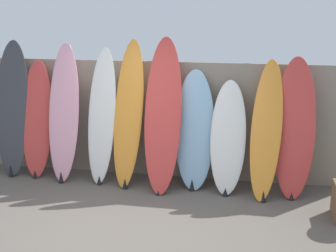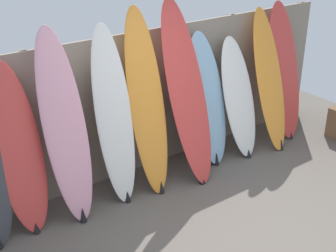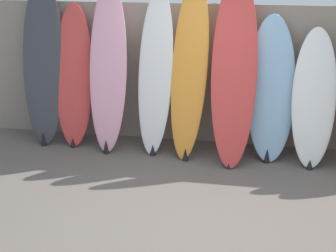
{
  "view_description": "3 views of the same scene",
  "coord_description": "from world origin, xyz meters",
  "px_view_note": "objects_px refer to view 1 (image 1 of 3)",
  "views": [
    {
      "loc": [
        1.58,
        -4.86,
        2.63
      ],
      "look_at": [
        0.47,
        0.97,
        1.08
      ],
      "focal_mm": 50.0,
      "sensor_mm": 36.0,
      "label": 1
    },
    {
      "loc": [
        -2.98,
        -2.52,
        3.13
      ],
      "look_at": [
        -0.43,
        0.92,
        1.09
      ],
      "focal_mm": 50.0,
      "sensor_mm": 36.0,
      "label": 2
    },
    {
      "loc": [
        0.43,
        -3.84,
        2.4
      ],
      "look_at": [
        -0.3,
        0.43,
        0.78
      ],
      "focal_mm": 50.0,
      "sensor_mm": 36.0,
      "label": 3
    }
  ],
  "objects_px": {
    "surfboard_pink_2": "(64,114)",
    "surfboard_orange_8": "(266,131)",
    "surfboard_white_7": "(228,138)",
    "surfboard_red_9": "(295,129)",
    "surfboard_charcoal_0": "(13,109)",
    "surfboard_white_3": "(102,117)",
    "surfboard_red_1": "(37,120)",
    "surfboard_orange_4": "(128,114)",
    "surfboard_skyblue_6": "(195,131)",
    "surfboard_red_5": "(163,116)"
  },
  "relations": [
    {
      "from": "surfboard_pink_2",
      "to": "surfboard_orange_8",
      "type": "bearing_deg",
      "value": -1.41
    },
    {
      "from": "surfboard_white_7",
      "to": "surfboard_red_9",
      "type": "bearing_deg",
      "value": 1.36
    },
    {
      "from": "surfboard_charcoal_0",
      "to": "surfboard_red_9",
      "type": "xyz_separation_m",
      "value": [
        4.27,
        -0.09,
        -0.08
      ]
    },
    {
      "from": "surfboard_white_7",
      "to": "surfboard_red_9",
      "type": "distance_m",
      "value": 0.93
    },
    {
      "from": "surfboard_red_9",
      "to": "surfboard_pink_2",
      "type": "bearing_deg",
      "value": 179.94
    },
    {
      "from": "surfboard_white_7",
      "to": "surfboard_red_9",
      "type": "relative_size",
      "value": 0.82
    },
    {
      "from": "surfboard_white_3",
      "to": "surfboard_orange_8",
      "type": "xyz_separation_m",
      "value": [
        2.41,
        -0.09,
        -0.06
      ]
    },
    {
      "from": "surfboard_white_7",
      "to": "surfboard_red_1",
      "type": "bearing_deg",
      "value": 178.02
    },
    {
      "from": "surfboard_white_7",
      "to": "surfboard_red_9",
      "type": "height_order",
      "value": "surfboard_red_9"
    },
    {
      "from": "surfboard_orange_4",
      "to": "surfboard_skyblue_6",
      "type": "xyz_separation_m",
      "value": [
        0.98,
        0.05,
        -0.22
      ]
    },
    {
      "from": "surfboard_white_3",
      "to": "surfboard_orange_8",
      "type": "height_order",
      "value": "surfboard_white_3"
    },
    {
      "from": "surfboard_red_1",
      "to": "surfboard_white_3",
      "type": "height_order",
      "value": "surfboard_white_3"
    },
    {
      "from": "surfboard_charcoal_0",
      "to": "surfboard_red_9",
      "type": "distance_m",
      "value": 4.27
    },
    {
      "from": "surfboard_skyblue_6",
      "to": "surfboard_white_3",
      "type": "bearing_deg",
      "value": -179.11
    },
    {
      "from": "surfboard_orange_8",
      "to": "surfboard_red_5",
      "type": "bearing_deg",
      "value": -179.63
    },
    {
      "from": "surfboard_white_7",
      "to": "surfboard_white_3",
      "type": "bearing_deg",
      "value": 178.68
    },
    {
      "from": "surfboard_red_1",
      "to": "surfboard_orange_8",
      "type": "height_order",
      "value": "surfboard_orange_8"
    },
    {
      "from": "surfboard_charcoal_0",
      "to": "surfboard_orange_4",
      "type": "xyz_separation_m",
      "value": [
        1.9,
        -0.09,
        0.02
      ]
    },
    {
      "from": "surfboard_pink_2",
      "to": "surfboard_orange_8",
      "type": "xyz_separation_m",
      "value": [
        3.0,
        -0.07,
        -0.1
      ]
    },
    {
      "from": "surfboard_red_1",
      "to": "surfboard_red_9",
      "type": "height_order",
      "value": "surfboard_red_9"
    },
    {
      "from": "surfboard_white_3",
      "to": "surfboard_skyblue_6",
      "type": "bearing_deg",
      "value": 0.89
    },
    {
      "from": "surfboard_white_3",
      "to": "surfboard_white_7",
      "type": "height_order",
      "value": "surfboard_white_3"
    },
    {
      "from": "surfboard_orange_4",
      "to": "surfboard_red_1",
      "type": "bearing_deg",
      "value": 176.68
    },
    {
      "from": "surfboard_orange_4",
      "to": "surfboard_red_9",
      "type": "height_order",
      "value": "surfboard_orange_4"
    },
    {
      "from": "surfboard_red_5",
      "to": "surfboard_orange_4",
      "type": "bearing_deg",
      "value": 172.14
    },
    {
      "from": "surfboard_charcoal_0",
      "to": "surfboard_skyblue_6",
      "type": "relative_size",
      "value": 1.22
    },
    {
      "from": "surfboard_skyblue_6",
      "to": "surfboard_orange_8",
      "type": "distance_m",
      "value": 1.02
    },
    {
      "from": "surfboard_charcoal_0",
      "to": "surfboard_red_1",
      "type": "relative_size",
      "value": 1.17
    },
    {
      "from": "surfboard_white_7",
      "to": "surfboard_orange_8",
      "type": "relative_size",
      "value": 0.84
    },
    {
      "from": "surfboard_charcoal_0",
      "to": "surfboard_red_5",
      "type": "relative_size",
      "value": 0.96
    },
    {
      "from": "surfboard_red_1",
      "to": "surfboard_pink_2",
      "type": "xyz_separation_m",
      "value": [
        0.48,
        -0.08,
        0.14
      ]
    },
    {
      "from": "surfboard_red_5",
      "to": "surfboard_orange_8",
      "type": "distance_m",
      "value": 1.47
    },
    {
      "from": "surfboard_orange_4",
      "to": "surfboard_white_7",
      "type": "bearing_deg",
      "value": -0.6
    },
    {
      "from": "surfboard_pink_2",
      "to": "surfboard_white_3",
      "type": "xyz_separation_m",
      "value": [
        0.59,
        0.02,
        -0.03
      ]
    },
    {
      "from": "surfboard_red_1",
      "to": "surfboard_orange_8",
      "type": "distance_m",
      "value": 3.49
    },
    {
      "from": "surfboard_orange_8",
      "to": "surfboard_red_9",
      "type": "bearing_deg",
      "value": 10.37
    },
    {
      "from": "surfboard_charcoal_0",
      "to": "surfboard_orange_8",
      "type": "relative_size",
      "value": 1.11
    },
    {
      "from": "surfboard_orange_4",
      "to": "surfboard_orange_8",
      "type": "relative_size",
      "value": 1.13
    },
    {
      "from": "surfboard_white_3",
      "to": "surfboard_red_5",
      "type": "xyz_separation_m",
      "value": [
        0.95,
        -0.1,
        0.09
      ]
    },
    {
      "from": "surfboard_charcoal_0",
      "to": "surfboard_red_1",
      "type": "xyz_separation_m",
      "value": [
        0.4,
        -0.0,
        -0.15
      ]
    },
    {
      "from": "surfboard_red_9",
      "to": "surfboard_white_3",
      "type": "bearing_deg",
      "value": 179.55
    },
    {
      "from": "surfboard_red_1",
      "to": "surfboard_pink_2",
      "type": "bearing_deg",
      "value": -9.07
    },
    {
      "from": "surfboard_skyblue_6",
      "to": "surfboard_white_7",
      "type": "height_order",
      "value": "surfboard_skyblue_6"
    },
    {
      "from": "surfboard_pink_2",
      "to": "surfboard_white_7",
      "type": "xyz_separation_m",
      "value": [
        2.48,
        -0.02,
        -0.24
      ]
    },
    {
      "from": "surfboard_red_1",
      "to": "surfboard_red_9",
      "type": "bearing_deg",
      "value": -1.19
    },
    {
      "from": "surfboard_charcoal_0",
      "to": "surfboard_skyblue_6",
      "type": "xyz_separation_m",
      "value": [
        2.87,
        -0.04,
        -0.19
      ]
    },
    {
      "from": "surfboard_orange_8",
      "to": "surfboard_white_7",
      "type": "bearing_deg",
      "value": 174.69
    },
    {
      "from": "surfboard_skyblue_6",
      "to": "surfboard_red_9",
      "type": "height_order",
      "value": "surfboard_red_9"
    },
    {
      "from": "surfboard_white_3",
      "to": "surfboard_skyblue_6",
      "type": "xyz_separation_m",
      "value": [
        1.4,
        0.02,
        -0.15
      ]
    },
    {
      "from": "surfboard_pink_2",
      "to": "surfboard_red_9",
      "type": "xyz_separation_m",
      "value": [
        3.39,
        -0.0,
        -0.07
      ]
    }
  ]
}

